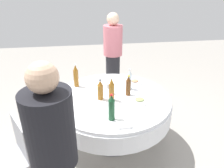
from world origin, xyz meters
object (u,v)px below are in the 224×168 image
(dining_table, at_px, (112,107))
(bottle_amber_front, at_px, (76,76))
(wine_glass_south, at_px, (109,86))
(bottle_brown_south, at_px, (128,86))
(bottle_amber_rear, at_px, (100,90))
(person_front, at_px, (113,55))
(bottle_amber_inner, at_px, (112,90))
(plate_east, at_px, (140,100))
(chair_rear, at_px, (14,154))
(wine_glass_near, at_px, (64,86))
(bottle_dark_green_near, at_px, (112,108))
(person_mid, at_px, (55,162))
(bottle_clear_mid, at_px, (129,80))
(plate_left, at_px, (135,82))

(dining_table, xyz_separation_m, bottle_amber_front, (-0.44, 0.37, 0.30))
(wine_glass_south, bearing_deg, bottle_brown_south, -19.56)
(bottle_amber_rear, bearing_deg, wine_glass_south, 48.28)
(bottle_brown_south, distance_m, person_front, 1.37)
(bottle_amber_inner, distance_m, plate_east, 0.37)
(bottle_amber_inner, height_order, person_front, person_front)
(bottle_brown_south, xyz_separation_m, person_front, (-0.00, 1.37, -0.04))
(plate_east, height_order, chair_rear, chair_rear)
(bottle_amber_rear, height_order, wine_glass_near, bottle_amber_rear)
(bottle_brown_south, xyz_separation_m, wine_glass_near, (-0.81, 0.18, -0.03))
(wine_glass_near, bearing_deg, dining_table, -18.60)
(bottle_dark_green_near, relative_size, chair_rear, 0.35)
(dining_table, xyz_separation_m, bottle_amber_rear, (-0.15, -0.03, 0.27))
(person_mid, distance_m, chair_rear, 0.80)
(bottle_brown_south, distance_m, bottle_dark_green_near, 0.58)
(wine_glass_near, relative_size, person_front, 0.08)
(bottle_dark_green_near, distance_m, plate_east, 0.53)
(dining_table, relative_size, bottle_amber_front, 4.61)
(bottle_amber_inner, bearing_deg, plate_east, -13.83)
(bottle_clear_mid, xyz_separation_m, bottle_amber_inner, (-0.28, -0.27, 0.01))
(plate_east, distance_m, plate_left, 0.53)
(bottle_amber_inner, bearing_deg, bottle_dark_green_near, -97.98)
(dining_table, relative_size, bottle_amber_inner, 4.95)
(wine_glass_south, relative_size, person_front, 0.09)
(bottle_amber_rear, relative_size, person_mid, 0.16)
(bottle_amber_front, xyz_separation_m, bottle_clear_mid, (0.71, -0.17, -0.02))
(bottle_amber_rear, xyz_separation_m, wine_glass_near, (-0.45, 0.23, -0.03))
(person_front, bearing_deg, wine_glass_near, -115.63)
(dining_table, bearing_deg, bottle_amber_inner, -101.73)
(bottle_dark_green_near, distance_m, person_mid, 0.84)
(bottle_brown_south, xyz_separation_m, bottle_dark_green_near, (-0.28, -0.50, 0.02))
(bottle_amber_rear, bearing_deg, bottle_dark_green_near, -80.27)
(wine_glass_near, xyz_separation_m, person_front, (0.81, 1.19, -0.01))
(bottle_amber_inner, height_order, person_mid, person_mid)
(dining_table, bearing_deg, wine_glass_near, 161.40)
(bottle_clear_mid, height_order, bottle_dark_green_near, bottle_dark_green_near)
(person_mid, bearing_deg, wine_glass_near, -62.21)
(plate_left, height_order, person_mid, person_mid)
(wine_glass_near, height_order, person_front, person_front)
(bottle_amber_rear, height_order, wine_glass_south, bottle_amber_rear)
(bottle_dark_green_near, height_order, chair_rear, bottle_dark_green_near)
(bottle_clear_mid, height_order, person_mid, person_mid)
(bottle_clear_mid, height_order, bottle_amber_rear, bottle_clear_mid)
(bottle_amber_inner, xyz_separation_m, person_front, (0.23, 1.46, -0.06))
(wine_glass_near, xyz_separation_m, person_mid, (0.02, -1.34, 0.04))
(bottle_brown_south, distance_m, wine_glass_south, 0.25)
(dining_table, distance_m, bottle_clear_mid, 0.43)
(bottle_amber_front, height_order, person_mid, person_mid)
(bottle_amber_rear, bearing_deg, plate_east, -14.52)
(bottle_brown_south, bearing_deg, plate_east, -58.87)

